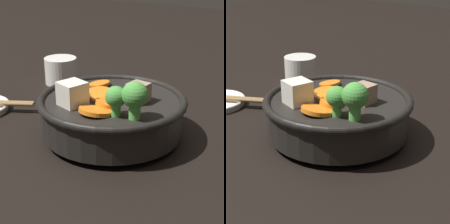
% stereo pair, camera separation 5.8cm
% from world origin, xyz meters
% --- Properties ---
extents(ground_plane, '(3.00, 3.00, 0.00)m').
position_xyz_m(ground_plane, '(0.00, 0.00, 0.00)').
color(ground_plane, black).
extents(stirfry_bowl, '(0.23, 0.23, 0.11)m').
position_xyz_m(stirfry_bowl, '(-0.00, -0.00, 0.04)').
color(stirfry_bowl, black).
rests_on(stirfry_bowl, ground_plane).
extents(tea_cup, '(0.07, 0.07, 0.06)m').
position_xyz_m(tea_cup, '(0.16, 0.24, 0.03)').
color(tea_cup, white).
rests_on(tea_cup, ground_plane).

